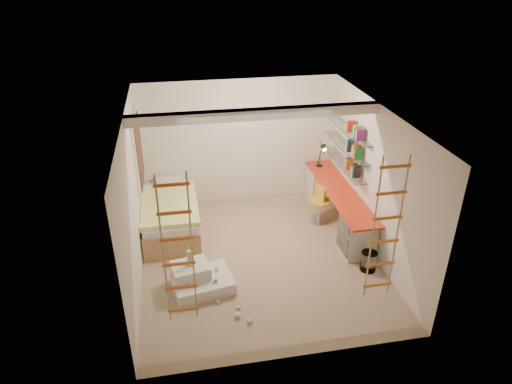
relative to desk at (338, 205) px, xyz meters
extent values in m
plane|color=tan|center=(-1.72, -0.86, -0.40)|extent=(4.50, 4.50, 0.00)
cube|color=white|center=(-1.72, -0.56, 2.12)|extent=(4.00, 0.18, 0.16)
cube|color=white|center=(-3.69, 0.64, 1.15)|extent=(0.06, 1.15, 1.35)
cube|color=#4C2D1E|center=(-3.65, 0.64, 1.15)|extent=(0.02, 1.00, 1.20)
cylinder|color=white|center=(0.02, -1.52, -0.23)|extent=(0.27, 0.27, 0.34)
cube|color=red|center=(0.00, -0.03, 0.33)|extent=(0.55, 2.80, 0.04)
cube|color=beige|center=(0.00, 1.07, -0.05)|extent=(0.52, 0.55, 0.71)
cube|color=beige|center=(0.00, -1.03, -0.05)|extent=(0.52, 0.55, 0.71)
cube|color=#4C4742|center=(-0.27, -1.03, 0.21)|extent=(0.02, 0.50, 0.18)
cube|color=#4C4742|center=(-0.27, -1.03, -0.01)|extent=(0.02, 0.50, 0.18)
cube|color=#4C4742|center=(-0.27, -1.03, -0.23)|extent=(0.02, 0.50, 0.18)
cube|color=white|center=(0.15, 0.27, 0.75)|extent=(0.25, 1.80, 0.01)
cube|color=white|center=(0.15, 0.27, 1.10)|extent=(0.25, 1.80, 0.01)
cube|color=white|center=(0.15, 0.27, 1.45)|extent=(0.25, 1.80, 0.01)
cube|color=#AD7F51|center=(-3.20, 0.37, -0.18)|extent=(1.00, 2.00, 0.45)
cube|color=white|center=(-3.20, 0.37, 0.11)|extent=(0.95, 1.95, 0.12)
cube|color=#E3FF35|center=(-3.20, 0.22, 0.22)|extent=(1.02, 1.60, 0.10)
cube|color=white|center=(-3.20, 1.17, 0.23)|extent=(0.55, 0.35, 0.12)
cylinder|color=black|center=(-0.05, 1.12, 0.36)|extent=(0.14, 0.14, 0.02)
cylinder|color=black|center=(-0.05, 1.12, 0.55)|extent=(0.02, 0.15, 0.36)
cylinder|color=black|center=(-0.05, 1.02, 0.80)|extent=(0.02, 0.27, 0.20)
cone|color=black|center=(-0.05, 0.90, 0.85)|extent=(0.12, 0.14, 0.15)
cylinder|color=#FFEABF|center=(-0.05, 0.86, 0.82)|extent=(0.08, 0.04, 0.08)
cylinder|color=gold|center=(-0.32, 0.13, 0.04)|extent=(0.49, 0.49, 0.06)
cube|color=gold|center=(-0.32, 0.17, 0.22)|extent=(0.12, 0.30, 0.28)
cylinder|color=silver|center=(-0.32, 0.13, -0.16)|extent=(0.06, 0.06, 0.40)
cylinder|color=silver|center=(-0.32, 0.13, -0.38)|extent=(0.56, 0.56, 0.05)
cube|color=silver|center=(-2.75, -1.48, -0.30)|extent=(1.03, 0.87, 0.20)
cube|color=silver|center=(-2.92, -1.41, -0.10)|extent=(0.64, 0.55, 0.20)
cube|color=#CCB284|center=(-2.92, -1.41, 0.05)|extent=(0.09, 0.09, 0.08)
cube|color=#CCB284|center=(-2.92, -1.41, 0.12)|extent=(0.08, 0.08, 0.07)
cube|color=#CCB284|center=(-2.92, -1.41, 0.22)|extent=(0.07, 0.07, 0.12)
cube|color=#CCB284|center=(-2.55, -1.63, -0.17)|extent=(0.06, 0.06, 0.06)
cube|color=#CCB284|center=(-2.51, -1.36, -0.17)|extent=(0.06, 0.06, 0.06)
cube|color=#CCB284|center=(-2.99, -1.66, -0.17)|extent=(0.06, 0.06, 0.06)
cube|color=#CCB284|center=(-2.15, -2.40, -0.37)|extent=(0.07, 0.07, 0.07)
cube|color=#CCB284|center=(-2.27, -2.08, -0.37)|extent=(0.07, 0.07, 0.07)
cube|color=#CCB284|center=(-2.30, -2.25, -0.37)|extent=(0.07, 0.07, 0.07)
cube|color=#CCB284|center=(-2.55, -1.90, -0.37)|extent=(0.07, 0.07, 0.07)
cube|color=#262626|center=(0.15, 0.27, 0.86)|extent=(0.14, 0.58, 0.22)
cube|color=#194CA5|center=(0.15, 0.27, 1.21)|extent=(0.14, 0.58, 0.22)
cube|color=white|center=(0.15, 0.27, 1.56)|extent=(0.14, 0.70, 0.22)
camera|label=1|loc=(-2.97, -7.28, 4.34)|focal=32.00mm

